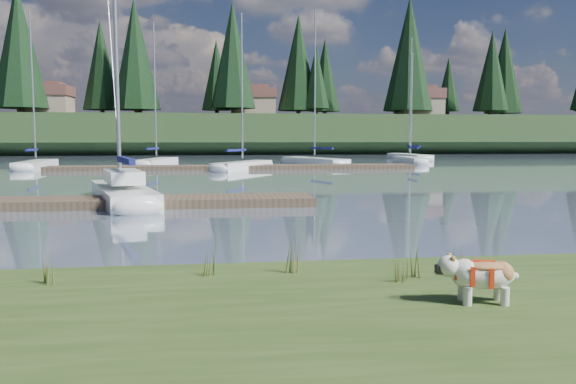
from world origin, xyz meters
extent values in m
plane|color=slate|center=(0.00, 30.00, 0.00)|extent=(200.00, 200.00, 0.00)
cube|color=#1E3218|center=(0.00, 73.00, 2.50)|extent=(200.00, 20.00, 5.00)
cylinder|color=silver|center=(3.66, -4.13, 0.46)|extent=(0.11, 0.11, 0.22)
cylinder|color=silver|center=(3.69, -3.91, 0.46)|extent=(0.11, 0.11, 0.22)
cylinder|color=silver|center=(4.10, -4.19, 0.46)|extent=(0.11, 0.11, 0.22)
cylinder|color=silver|center=(4.13, -3.97, 0.46)|extent=(0.11, 0.11, 0.22)
ellipsoid|color=silver|center=(3.90, -4.05, 0.69)|extent=(0.78, 0.47, 0.34)
ellipsoid|color=#AA703F|center=(3.90, -4.05, 0.80)|extent=(0.55, 0.41, 0.12)
ellipsoid|color=silver|center=(3.46, -3.99, 0.80)|extent=(0.29, 0.30, 0.26)
cube|color=black|center=(3.35, -3.97, 0.76)|extent=(0.09, 0.14, 0.10)
cube|color=white|center=(-2.68, 10.34, 0.22)|extent=(3.50, 7.16, 0.70)
ellipsoid|color=white|center=(-3.67, 13.70, 0.22)|extent=(2.00, 2.26, 0.70)
cylinder|color=silver|center=(-2.86, 10.95, 6.10)|extent=(0.14, 0.14, 10.60)
cube|color=navy|center=(-2.39, 9.35, 1.55)|extent=(1.09, 3.11, 0.20)
cube|color=white|center=(-2.57, 9.96, 0.95)|extent=(1.79, 2.76, 0.45)
cube|color=#4C3D2C|center=(-4.00, 9.00, 0.15)|extent=(16.00, 2.00, 0.30)
cube|color=#4C3D2C|center=(2.00, 30.00, 0.15)|extent=(26.00, 2.20, 0.30)
cube|color=white|center=(-12.50, 32.91, 0.22)|extent=(1.86, 7.01, 0.70)
ellipsoid|color=white|center=(-12.64, 36.38, 0.22)|extent=(1.59, 1.96, 0.70)
cylinder|color=silver|center=(-12.50, 32.91, 6.06)|extent=(0.12, 0.12, 10.53)
cube|color=navy|center=(-12.46, 31.97, 1.40)|extent=(0.31, 2.77, 0.20)
cube|color=white|center=(-4.14, 36.14, 0.22)|extent=(3.03, 6.98, 0.70)
ellipsoid|color=white|center=(-3.38, 39.46, 0.22)|extent=(1.86, 2.14, 0.70)
cylinder|color=silver|center=(-4.14, 36.14, 6.12)|extent=(0.12, 0.12, 10.64)
cube|color=navy|center=(-4.35, 35.23, 1.40)|extent=(0.80, 2.68, 0.20)
cube|color=white|center=(2.53, 29.66, 0.22)|extent=(4.69, 6.19, 0.70)
ellipsoid|color=white|center=(4.26, 32.37, 0.22)|extent=(2.12, 2.23, 0.70)
cylinder|color=silver|center=(2.53, 29.66, 5.85)|extent=(0.12, 0.12, 10.10)
cube|color=navy|center=(2.06, 28.93, 1.40)|extent=(1.54, 2.26, 0.20)
cube|color=white|center=(8.82, 35.86, 0.22)|extent=(4.70, 7.75, 0.70)
ellipsoid|color=white|center=(7.27, 39.39, 0.22)|extent=(2.38, 2.60, 0.70)
cylinder|color=silver|center=(8.82, 35.86, 6.72)|extent=(0.12, 0.12, 11.84)
cube|color=navy|center=(9.24, 34.90, 1.40)|extent=(1.42, 2.88, 0.20)
cube|color=white|center=(17.39, 36.63, 0.22)|extent=(1.28, 5.60, 0.70)
ellipsoid|color=white|center=(17.39, 39.43, 0.22)|extent=(1.23, 1.53, 0.70)
cylinder|color=silver|center=(17.39, 36.63, 5.12)|extent=(0.12, 0.12, 8.64)
cube|color=navy|center=(17.39, 35.87, 1.40)|extent=(0.20, 2.23, 0.20)
cube|color=white|center=(20.16, 44.75, 0.22)|extent=(2.31, 7.73, 0.70)
ellipsoid|color=white|center=(19.86, 48.55, 0.22)|extent=(1.82, 2.20, 0.70)
cylinder|color=silver|center=(20.16, 44.75, 6.48)|extent=(0.12, 0.12, 11.36)
cube|color=navy|center=(20.24, 43.71, 1.40)|extent=(0.43, 3.04, 0.20)
cone|color=#475B23|center=(0.55, -2.22, 0.58)|extent=(0.03, 0.03, 0.47)
cone|color=brown|center=(0.66, -2.29, 0.54)|extent=(0.03, 0.03, 0.38)
cone|color=#475B23|center=(0.61, -2.19, 0.61)|extent=(0.03, 0.03, 0.52)
cone|color=brown|center=(0.69, -2.25, 0.51)|extent=(0.03, 0.03, 0.33)
cone|color=#475B23|center=(0.57, -2.30, 0.56)|extent=(0.03, 0.03, 0.42)
cone|color=#475B23|center=(1.78, -2.20, 0.61)|extent=(0.03, 0.03, 0.51)
cone|color=brown|center=(1.89, -2.27, 0.55)|extent=(0.03, 0.03, 0.41)
cone|color=#475B23|center=(1.84, -2.17, 0.63)|extent=(0.03, 0.03, 0.56)
cone|color=brown|center=(1.92, -2.23, 0.53)|extent=(0.03, 0.03, 0.36)
cone|color=#475B23|center=(1.80, -2.28, 0.58)|extent=(0.03, 0.03, 0.46)
cone|color=#475B23|center=(3.40, -2.75, 0.61)|extent=(0.03, 0.03, 0.53)
cone|color=brown|center=(3.51, -2.82, 0.56)|extent=(0.03, 0.03, 0.42)
cone|color=#475B23|center=(3.46, -2.72, 0.64)|extent=(0.03, 0.03, 0.58)
cone|color=brown|center=(3.54, -2.78, 0.54)|extent=(0.03, 0.03, 0.37)
cone|color=#475B23|center=(3.42, -2.83, 0.59)|extent=(0.03, 0.03, 0.48)
cone|color=#475B23|center=(-1.65, -2.43, 0.57)|extent=(0.03, 0.03, 0.45)
cone|color=brown|center=(-1.54, -2.50, 0.53)|extent=(0.03, 0.03, 0.36)
cone|color=#475B23|center=(-1.59, -2.40, 0.60)|extent=(0.03, 0.03, 0.49)
cone|color=brown|center=(-1.51, -2.46, 0.51)|extent=(0.03, 0.03, 0.31)
cone|color=#475B23|center=(-1.63, -2.51, 0.55)|extent=(0.03, 0.03, 0.40)
cone|color=#475B23|center=(3.15, -2.92, 0.51)|extent=(0.03, 0.03, 0.33)
cone|color=brown|center=(3.26, -2.99, 0.48)|extent=(0.03, 0.03, 0.26)
cone|color=#475B23|center=(3.21, -2.89, 0.53)|extent=(0.03, 0.03, 0.36)
cone|color=brown|center=(3.29, -2.95, 0.46)|extent=(0.03, 0.03, 0.23)
cone|color=#475B23|center=(3.17, -3.00, 0.50)|extent=(0.03, 0.03, 0.29)
cone|color=#475B23|center=(4.05, -2.75, 0.58)|extent=(0.03, 0.03, 0.46)
cone|color=brown|center=(4.16, -2.82, 0.53)|extent=(0.03, 0.03, 0.37)
cone|color=#475B23|center=(4.11, -2.72, 0.60)|extent=(0.03, 0.03, 0.51)
cone|color=brown|center=(4.19, -2.78, 0.51)|extent=(0.03, 0.03, 0.32)
cone|color=#475B23|center=(4.07, -2.83, 0.56)|extent=(0.03, 0.03, 0.41)
cube|color=#33281C|center=(0.00, -1.60, 0.07)|extent=(60.00, 0.50, 0.14)
cylinder|color=#382619|center=(-25.00, 68.00, 5.90)|extent=(0.60, 0.60, 1.80)
cone|color=black|center=(-25.00, 68.00, 13.55)|extent=(6.60, 6.60, 15.00)
cylinder|color=#382619|center=(-10.00, 72.00, 5.90)|extent=(0.60, 0.60, 1.80)
cone|color=black|center=(-10.00, 72.00, 11.75)|extent=(4.84, 4.84, 11.00)
cylinder|color=#382619|center=(3.00, 66.00, 5.90)|extent=(0.60, 0.60, 1.80)
cone|color=black|center=(3.00, 66.00, 13.10)|extent=(6.16, 6.16, 14.00)
cylinder|color=#382619|center=(15.00, 70.00, 5.90)|extent=(0.60, 0.60, 1.80)
cone|color=black|center=(15.00, 70.00, 10.85)|extent=(3.96, 3.96, 9.00)
cylinder|color=#382619|center=(28.00, 68.00, 5.90)|extent=(0.60, 0.60, 1.80)
cone|color=black|center=(28.00, 68.00, 14.00)|extent=(7.04, 7.04, 16.00)
cylinder|color=#382619|center=(42.00, 71.00, 5.90)|extent=(0.60, 0.60, 1.80)
cone|color=black|center=(42.00, 71.00, 12.20)|extent=(5.28, 5.28, 12.00)
cube|color=gray|center=(-22.00, 70.00, 6.40)|extent=(6.00, 5.00, 2.80)
cube|color=brown|center=(-22.00, 70.00, 8.50)|extent=(6.30, 5.30, 1.40)
cube|color=brown|center=(-22.00, 70.00, 9.30)|extent=(4.20, 3.60, 0.70)
cube|color=gray|center=(6.00, 71.00, 6.40)|extent=(6.00, 5.00, 2.80)
cube|color=brown|center=(6.00, 71.00, 8.50)|extent=(6.30, 5.30, 1.40)
cube|color=brown|center=(6.00, 71.00, 9.30)|extent=(4.20, 3.60, 0.70)
cube|color=gray|center=(30.00, 69.00, 6.40)|extent=(6.00, 5.00, 2.80)
cube|color=brown|center=(30.00, 69.00, 8.50)|extent=(6.30, 5.30, 1.40)
cube|color=brown|center=(30.00, 69.00, 9.30)|extent=(4.20, 3.60, 0.70)
camera|label=1|loc=(0.70, -10.35, 2.37)|focal=35.00mm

